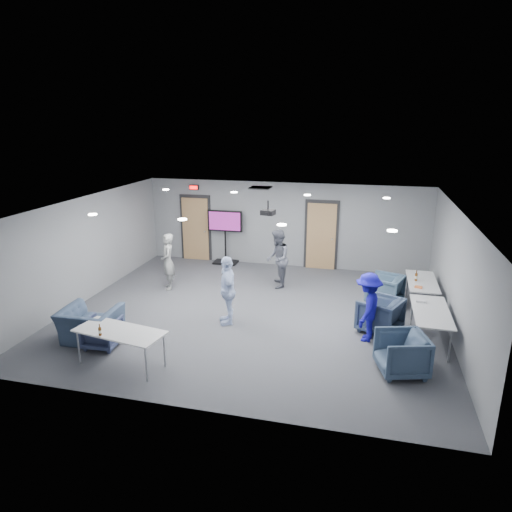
% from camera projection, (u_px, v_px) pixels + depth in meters
% --- Properties ---
extents(floor, '(9.00, 9.00, 0.00)m').
position_uv_depth(floor, '(254.00, 313.00, 11.24)').
color(floor, '#3C3F45').
rests_on(floor, ground).
extents(ceiling, '(9.00, 9.00, 0.00)m').
position_uv_depth(ceiling, '(253.00, 205.00, 10.46)').
color(ceiling, silver).
rests_on(ceiling, wall_back).
extents(wall_back, '(9.00, 0.02, 2.70)m').
position_uv_depth(wall_back, '(284.00, 225.00, 14.57)').
color(wall_back, gray).
rests_on(wall_back, floor).
extents(wall_front, '(9.00, 0.02, 2.70)m').
position_uv_depth(wall_front, '(191.00, 335.00, 7.13)').
color(wall_front, gray).
rests_on(wall_front, floor).
extents(wall_left, '(0.02, 8.00, 2.70)m').
position_uv_depth(wall_left, '(86.00, 249.00, 11.88)').
color(wall_left, gray).
rests_on(wall_left, floor).
extents(wall_right, '(0.02, 8.00, 2.70)m').
position_uv_depth(wall_right, '(456.00, 276.00, 9.82)').
color(wall_right, gray).
rests_on(wall_right, floor).
extents(door_left, '(1.06, 0.17, 2.24)m').
position_uv_depth(door_left, '(196.00, 228.00, 15.29)').
color(door_left, black).
rests_on(door_left, wall_back).
extents(door_right, '(1.06, 0.17, 2.24)m').
position_uv_depth(door_right, '(321.00, 236.00, 14.33)').
color(door_right, black).
rests_on(door_right, wall_back).
extents(exit_sign, '(0.32, 0.08, 0.16)m').
position_uv_depth(exit_sign, '(194.00, 187.00, 14.87)').
color(exit_sign, black).
rests_on(exit_sign, wall_back).
extents(hvac_diffuser, '(0.60, 0.60, 0.03)m').
position_uv_depth(hvac_diffuser, '(260.00, 188.00, 13.18)').
color(hvac_diffuser, black).
rests_on(hvac_diffuser, ceiling).
extents(downlights, '(6.18, 3.78, 0.02)m').
position_uv_depth(downlights, '(253.00, 206.00, 10.46)').
color(downlights, white).
rests_on(downlights, ceiling).
extents(person_a, '(0.60, 0.68, 1.58)m').
position_uv_depth(person_a, '(168.00, 262.00, 12.66)').
color(person_a, gray).
rests_on(person_a, floor).
extents(person_b, '(0.77, 0.91, 1.66)m').
position_uv_depth(person_b, '(277.00, 259.00, 12.79)').
color(person_b, '#555966').
rests_on(person_b, floor).
extents(person_c, '(0.74, 1.03, 1.62)m').
position_uv_depth(person_c, '(227.00, 290.00, 10.50)').
color(person_c, '#C6D8FE').
rests_on(person_c, floor).
extents(person_d, '(0.74, 1.07, 1.51)m').
position_uv_depth(person_d, '(368.00, 307.00, 9.69)').
color(person_d, '#191797').
rests_on(person_d, floor).
extents(chair_right_a, '(1.06, 1.04, 0.76)m').
position_uv_depth(chair_right_a, '(385.00, 289.00, 11.75)').
color(chair_right_a, '#3E556B').
rests_on(chair_right_a, floor).
extents(chair_right_b, '(1.14, 1.13, 0.79)m').
position_uv_depth(chair_right_b, '(380.00, 315.00, 10.19)').
color(chair_right_b, '#35435B').
rests_on(chair_right_b, floor).
extents(chair_right_c, '(1.06, 1.05, 0.79)m').
position_uv_depth(chair_right_c, '(402.00, 354.00, 8.50)').
color(chair_right_c, '#3A4C64').
rests_on(chair_right_c, floor).
extents(chair_front_a, '(0.71, 0.73, 0.63)m').
position_uv_depth(chair_front_a, '(103.00, 332.00, 9.52)').
color(chair_front_a, '#384061').
rests_on(chair_front_a, floor).
extents(chair_front_b, '(1.19, 1.05, 0.75)m').
position_uv_depth(chair_front_b, '(91.00, 325.00, 9.74)').
color(chair_front_b, '#374760').
rests_on(chair_front_b, floor).
extents(table_right_a, '(0.69, 1.66, 0.73)m').
position_uv_depth(table_right_a, '(422.00, 283.00, 11.35)').
color(table_right_a, silver).
rests_on(table_right_a, floor).
extents(table_right_b, '(0.74, 1.77, 0.73)m').
position_uv_depth(table_right_b, '(431.00, 313.00, 9.58)').
color(table_right_b, silver).
rests_on(table_right_b, floor).
extents(table_front_left, '(1.85, 1.02, 0.73)m').
position_uv_depth(table_front_left, '(120.00, 333.00, 8.68)').
color(table_front_left, silver).
rests_on(table_front_left, floor).
extents(bottle_front, '(0.06, 0.06, 0.23)m').
position_uv_depth(bottle_front, '(100.00, 331.00, 8.45)').
color(bottle_front, '#5B310F').
rests_on(bottle_front, table_front_left).
extents(bottle_right, '(0.07, 0.07, 0.27)m').
position_uv_depth(bottle_right, '(416.00, 277.00, 11.31)').
color(bottle_right, '#5B310F').
rests_on(bottle_right, table_right_a).
extents(snack_box, '(0.19, 0.15, 0.04)m').
position_uv_depth(snack_box, '(419.00, 287.00, 10.86)').
color(snack_box, '#CD6433').
rests_on(snack_box, table_right_a).
extents(wrapper, '(0.21, 0.15, 0.05)m').
position_uv_depth(wrapper, '(421.00, 301.00, 10.03)').
color(wrapper, silver).
rests_on(wrapper, table_right_b).
extents(tv_stand, '(1.15, 0.55, 1.77)m').
position_uv_depth(tv_stand, '(225.00, 234.00, 14.87)').
color(tv_stand, black).
rests_on(tv_stand, floor).
extents(projector, '(0.36, 0.33, 0.35)m').
position_uv_depth(projector, '(268.00, 212.00, 11.15)').
color(projector, black).
rests_on(projector, ceiling).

